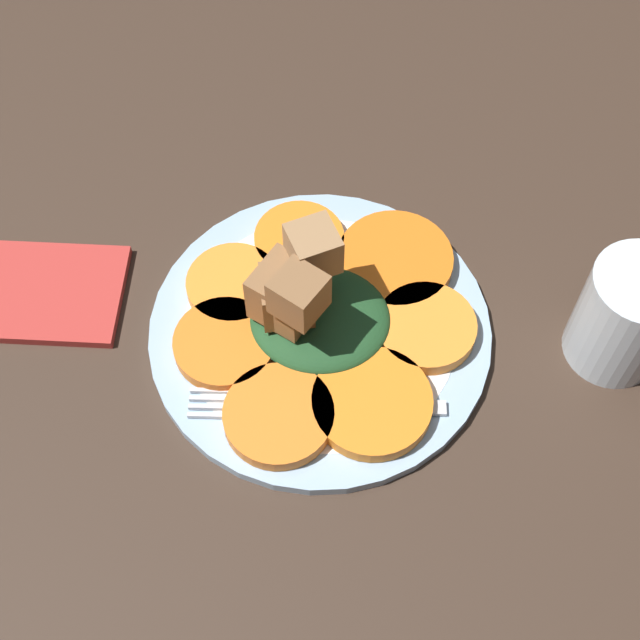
{
  "coord_description": "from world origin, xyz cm",
  "views": [
    {
      "loc": [
        1.91,
        -35.16,
        61.52
      ],
      "look_at": [
        0.0,
        0.0,
        4.1
      ],
      "focal_mm": 50.0,
      "sensor_mm": 36.0,
      "label": 1
    }
  ],
  "objects": [
    {
      "name": "fork",
      "position": [
        -0.32,
        -6.8,
        3.3
      ],
      "size": [
        18.72,
        2.5,
        0.4
      ],
      "rotation": [
        0.0,
        0.0,
        0.03
      ],
      "color": "silver",
      "rests_on": "plate"
    },
    {
      "name": "napkin",
      "position": [
        -23.54,
        2.42,
        2.4
      ],
      "size": [
        15.34,
        9.2,
        0.8
      ],
      "color": "#B2332D",
      "rests_on": "table_slab"
    },
    {
      "name": "carrot_slice_5",
      "position": [
        -7.05,
        -2.27,
        3.72
      ],
      "size": [
        7.68,
        7.68,
        1.25
      ],
      "primitive_type": "cylinder",
      "color": "orange",
      "rests_on": "plate"
    },
    {
      "name": "carrot_slice_2",
      "position": [
        5.63,
        6.09,
        3.72
      ],
      "size": [
        9.2,
        9.2,
        1.25
      ],
      "primitive_type": "cylinder",
      "color": "orange",
      "rests_on": "plate"
    },
    {
      "name": "carrot_slice_6",
      "position": [
        -2.53,
        -7.95,
        3.72
      ],
      "size": [
        8.01,
        8.01,
        1.25
      ],
      "primitive_type": "cylinder",
      "color": "orange",
      "rests_on": "plate"
    },
    {
      "name": "water_glass",
      "position": [
        22.28,
        -0.1,
        6.6
      ],
      "size": [
        7.19,
        7.19,
        9.2
      ],
      "color": "silver",
      "rests_on": "table_slab"
    },
    {
      "name": "carrot_slice_4",
      "position": [
        -6.95,
        3.06,
        3.72
      ],
      "size": [
        7.33,
        7.33,
        1.25
      ],
      "primitive_type": "cylinder",
      "color": "orange",
      "rests_on": "plate"
    },
    {
      "name": "plate",
      "position": [
        0.0,
        0.0,
        2.52
      ],
      "size": [
        26.32,
        26.32,
        1.05
      ],
      "color": "#99B7D1",
      "rests_on": "table_slab"
    },
    {
      "name": "carrot_slice_0",
      "position": [
        4.11,
        -6.56,
        3.72
      ],
      "size": [
        8.76,
        8.76,
        1.25
      ],
      "primitive_type": "cylinder",
      "color": "orange",
      "rests_on": "plate"
    },
    {
      "name": "carrot_slice_3",
      "position": [
        -2.09,
        7.67,
        3.72
      ],
      "size": [
        7.24,
        7.24,
        1.25
      ],
      "primitive_type": "cylinder",
      "color": "orange",
      "rests_on": "plate"
    },
    {
      "name": "table_slab",
      "position": [
        0.0,
        0.0,
        1.0
      ],
      "size": [
        120.0,
        120.0,
        2.0
      ],
      "primitive_type": "cube",
      "color": "#38281E",
      "rests_on": "ground"
    },
    {
      "name": "carrot_slice_1",
      "position": [
        8.07,
        0.24,
        3.72
      ],
      "size": [
        7.6,
        7.6,
        1.25
      ],
      "primitive_type": "cylinder",
      "color": "orange",
      "rests_on": "plate"
    },
    {
      "name": "center_pile",
      "position": [
        -0.88,
        0.1,
        6.24
      ],
      "size": [
        10.73,
        9.59,
        9.05
      ],
      "color": "#1E4723",
      "rests_on": "plate"
    }
  ]
}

